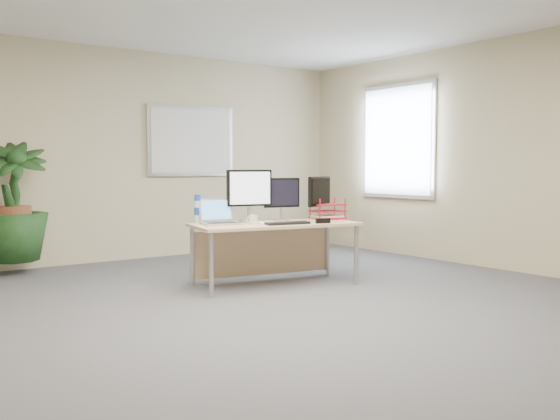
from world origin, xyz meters
TOP-DOWN VIEW (x-y plane):
  - floor at (0.00, 0.00)m, footprint 8.00×8.00m
  - back_wall at (0.00, 4.00)m, footprint 7.00×0.04m
  - right_wall at (3.50, 0.00)m, footprint 0.04×8.00m
  - whiteboard at (1.20, 3.97)m, footprint 1.30×0.04m
  - window at (3.47, 2.30)m, footprint 0.04×1.30m
  - desk at (0.81, 1.53)m, footprint 1.76×1.01m
  - floor_plant at (-1.19, 3.70)m, footprint 0.99×0.99m
  - monitor_left at (0.65, 1.69)m, footprint 0.48×0.22m
  - monitor_right at (1.04, 1.66)m, footprint 0.40×0.18m
  - monitor_dark at (1.44, 1.52)m, footprint 0.40×0.19m
  - laptop at (0.28, 1.68)m, footprint 0.41×0.37m
  - keyboard at (0.80, 1.25)m, footprint 0.46×0.23m
  - coffee_mug at (0.54, 1.46)m, footprint 0.12×0.08m
  - spiral_notebook at (0.75, 1.41)m, footprint 0.36×0.32m
  - orange_pen at (0.78, 1.41)m, footprint 0.14×0.02m
  - yellow_highlighter at (0.95, 1.38)m, footprint 0.12×0.05m
  - water_bottle at (0.13, 1.85)m, footprint 0.07×0.07m
  - letter_tray at (1.52, 1.48)m, footprint 0.38×0.32m
  - stapler at (1.16, 1.13)m, footprint 0.16×0.07m

SIDE VIEW (x-z plane):
  - floor at x=0.00m, z-range 0.00..0.00m
  - desk at x=0.81m, z-range 0.19..0.82m
  - spiral_notebook at x=0.75m, z-range 0.64..0.65m
  - yellow_highlighter at x=0.95m, z-range 0.64..0.65m
  - keyboard at x=0.80m, z-range 0.64..0.66m
  - orange_pen at x=0.78m, z-range 0.65..0.66m
  - stapler at x=1.16m, z-range 0.64..0.69m
  - coffee_mug at x=0.54m, z-range 0.64..0.73m
  - laptop at x=0.28m, z-range 0.57..0.82m
  - letter_tray at x=1.52m, z-range 0.63..0.79m
  - floor_plant at x=-1.19m, z-range 0.00..1.50m
  - water_bottle at x=0.13m, z-range 0.63..0.92m
  - monitor_right at x=1.04m, z-range 0.67..1.12m
  - monitor_dark at x=1.44m, z-range 0.67..1.13m
  - monitor_left at x=0.65m, z-range 0.68..1.21m
  - back_wall at x=0.00m, z-range 0.00..2.70m
  - right_wall at x=3.50m, z-range 0.00..2.70m
  - whiteboard at x=1.20m, z-range 1.07..2.02m
  - window at x=3.47m, z-range 0.77..2.33m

